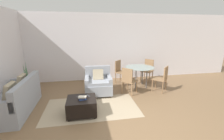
# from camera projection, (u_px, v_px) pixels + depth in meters

# --- Properties ---
(ground_plane) EXTENTS (20.00, 20.00, 0.00)m
(ground_plane) POSITION_uv_depth(u_px,v_px,m) (125.00, 128.00, 3.24)
(ground_plane) COLOR brown
(wall_back) EXTENTS (12.00, 0.06, 2.75)m
(wall_back) POSITION_uv_depth(u_px,v_px,m) (104.00, 47.00, 6.27)
(wall_back) COLOR white
(wall_back) RESTS_ON ground_plane
(area_rug) EXTENTS (2.52, 1.43, 0.01)m
(area_rug) POSITION_uv_depth(u_px,v_px,m) (92.00, 107.00, 4.14)
(area_rug) COLOR tan
(area_rug) RESTS_ON ground_plane
(couch) EXTENTS (0.85, 1.75, 0.89)m
(couch) POSITION_uv_depth(u_px,v_px,m) (16.00, 101.00, 3.86)
(couch) COLOR #999EA8
(couch) RESTS_ON ground_plane
(armchair) EXTENTS (0.89, 0.84, 0.89)m
(armchair) POSITION_uv_depth(u_px,v_px,m) (98.00, 84.00, 4.98)
(armchair) COLOR #999EA8
(armchair) RESTS_ON ground_plane
(ottoman) EXTENTS (0.72, 0.63, 0.42)m
(ottoman) POSITION_uv_depth(u_px,v_px,m) (82.00, 106.00, 3.76)
(ottoman) COLOR black
(ottoman) RESTS_ON ground_plane
(book_stack) EXTENTS (0.21, 0.19, 0.07)m
(book_stack) POSITION_uv_depth(u_px,v_px,m) (82.00, 98.00, 3.68)
(book_stack) COLOR #2D478C
(book_stack) RESTS_ON ottoman
(tv_remote_primary) EXTENTS (0.15, 0.15, 0.01)m
(tv_remote_primary) POSITION_uv_depth(u_px,v_px,m) (79.00, 97.00, 3.78)
(tv_remote_primary) COLOR #333338
(tv_remote_primary) RESTS_ON ottoman
(tv_remote_secondary) EXTENTS (0.11, 0.17, 0.01)m
(tv_remote_secondary) POSITION_uv_depth(u_px,v_px,m) (88.00, 96.00, 3.88)
(tv_remote_secondary) COLOR #333338
(tv_remote_secondary) RESTS_ON ottoman
(potted_plant) EXTENTS (0.33, 0.33, 1.12)m
(potted_plant) POSITION_uv_depth(u_px,v_px,m) (27.00, 86.00, 5.06)
(potted_plant) COLOR maroon
(potted_plant) RESTS_ON ground_plane
(dining_table) EXTENTS (1.06, 1.06, 0.76)m
(dining_table) POSITION_uv_depth(u_px,v_px,m) (140.00, 69.00, 5.53)
(dining_table) COLOR #8C9E99
(dining_table) RESTS_ON ground_plane
(dining_chair_near_left) EXTENTS (0.59, 0.59, 0.90)m
(dining_chair_near_left) POSITION_uv_depth(u_px,v_px,m) (128.00, 79.00, 4.89)
(dining_chair_near_left) COLOR #93704C
(dining_chair_near_left) RESTS_ON ground_plane
(dining_chair_near_right) EXTENTS (0.59, 0.59, 0.90)m
(dining_chair_near_right) POSITION_uv_depth(u_px,v_px,m) (162.00, 77.00, 5.10)
(dining_chair_near_right) COLOR #93704C
(dining_chair_near_right) RESTS_ON ground_plane
(dining_chair_far_left) EXTENTS (0.59, 0.59, 0.90)m
(dining_chair_far_left) POSITION_uv_depth(u_px,v_px,m) (120.00, 70.00, 6.04)
(dining_chair_far_left) COLOR #93704C
(dining_chair_far_left) RESTS_ON ground_plane
(dining_chair_far_right) EXTENTS (0.59, 0.59, 0.90)m
(dining_chair_far_right) POSITION_uv_depth(u_px,v_px,m) (148.00, 69.00, 6.25)
(dining_chair_far_right) COLOR #93704C
(dining_chair_far_right) RESTS_ON ground_plane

